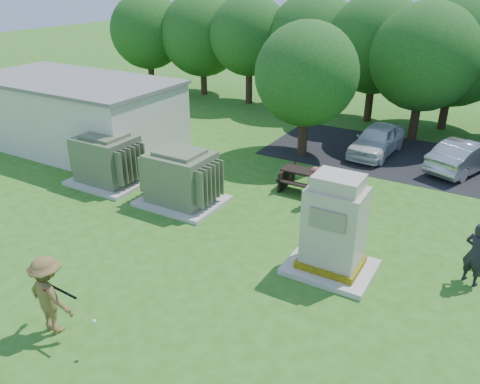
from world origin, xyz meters
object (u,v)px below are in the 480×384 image
Objects in this scene: car_silver_a at (465,156)px; car_white at (377,140)px; generator_cabinet at (334,231)px; person_by_generator at (476,254)px; batter at (50,295)px; transformer_right at (181,179)px; picnic_table at (307,178)px; person_at_picnic at (315,187)px; transformer_left at (107,160)px.

car_white is at bearing 18.36° from car_silver_a.
person_by_generator is at bearing 21.30° from generator_cabinet.
batter is 1.10× the size of person_by_generator.
transformer_right is at bearing 26.51° from person_by_generator.
generator_cabinet is 0.72× the size of car_white.
picnic_table is 1.06× the size of person_by_generator.
batter is 10.99m from person_by_generator.
car_silver_a is (5.05, 5.39, 0.17)m from picnic_table.
person_by_generator is at bearing 0.12° from transformer_right.
person_by_generator is at bearing -45.47° from person_at_picnic.
generator_cabinet is 3.83m from person_by_generator.
car_silver_a reaches higher than picnic_table.
person_by_generator is at bearing -55.44° from car_white.
transformer_left is 12.28m from car_white.
car_white is at bearing 46.28° from transformer_left.
generator_cabinet is at bearing -127.97° from batter.
transformer_left reaches higher than car_silver_a.
transformer_left is at bearing 26.48° from person_by_generator.
person_at_picnic is at bearing 118.85° from generator_cabinet.
transformer_right is at bearing 65.89° from car_silver_a.
person_by_generator is at bearing 0.08° from transformer_left.
car_white is at bearing -99.55° from batter.
picnic_table is 0.47× the size of car_silver_a.
person_by_generator is at bearing 118.85° from car_silver_a.
car_silver_a is (3.84, -0.15, -0.01)m from car_white.
picnic_table is 0.48× the size of car_white.
picnic_table is 10.65m from batter.
batter is (1.54, -7.11, 0.05)m from transformer_right.
picnic_table is 7.39m from car_silver_a.
transformer_left is 1.52× the size of picnic_table.
car_white is (0.41, 6.67, -0.07)m from person_at_picnic.
car_white is 0.99× the size of car_silver_a.
generator_cabinet is 1.91× the size of person_at_picnic.
car_silver_a is at bearing 77.22° from generator_cabinet.
picnic_table is 0.97× the size of batter.
generator_cabinet is 10.37m from car_white.
batter is at bearing 66.86° from person_by_generator.
car_white reaches higher than car_silver_a.
transformer_left is 1.01× the size of generator_cabinet.
batter is at bearing 86.45° from car_silver_a.
batter reaches higher than car_silver_a.
transformer_right reaches higher than batter.
batter is 16.31m from car_white.
generator_cabinet is (6.34, -1.37, 0.33)m from transformer_right.
batter is (-4.80, -5.74, -0.28)m from generator_cabinet.
person_by_generator is 8.80m from car_silver_a.
batter reaches higher than person_by_generator.
car_silver_a is (-1.27, 8.71, -0.23)m from person_by_generator.
transformer_left is 1.62× the size of person_by_generator.
person_at_picnic is 0.37× the size of car_white.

